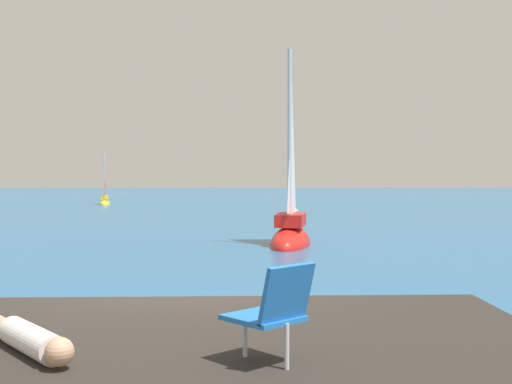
{
  "coord_description": "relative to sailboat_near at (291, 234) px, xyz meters",
  "views": [
    {
      "loc": [
        0.93,
        -8.78,
        2.32
      ],
      "look_at": [
        1.2,
        9.25,
        1.73
      ],
      "focal_mm": 46.94,
      "sensor_mm": 36.0,
      "label": 1
    }
  ],
  "objects": [
    {
      "name": "beach_chair",
      "position": [
        -1.17,
        -15.51,
        0.91
      ],
      "size": [
        0.76,
        0.76,
        0.8
      ],
      "rotation": [
        0.0,
        0.0,
        2.31
      ],
      "color": "blue",
      "rests_on": "shore_ledge"
    },
    {
      "name": "ground_plane",
      "position": [
        -2.31,
        -11.81,
        -0.36
      ],
      "size": [
        160.0,
        160.0,
        0.0
      ],
      "primitive_type": "plane",
      "color": "#236093"
    },
    {
      "name": "sailboat_far",
      "position": [
        -10.89,
        24.55,
        -0.15
      ],
      "size": [
        0.95,
        2.11,
        3.84
      ],
      "rotation": [
        0.0,
        0.0,
        4.84
      ],
      "color": "yellow",
      "rests_on": "ground"
    },
    {
      "name": "boulder_seaward",
      "position": [
        -4.47,
        -12.23,
        -0.36
      ],
      "size": [
        1.66,
        1.49,
        0.99
      ],
      "primitive_type": "cube",
      "rotation": [
        -0.14,
        0.01,
        2.99
      ],
      "color": "#272523",
      "rests_on": "ground"
    },
    {
      "name": "sailboat_near",
      "position": [
        0.0,
        0.0,
        0.0
      ],
      "size": [
        1.78,
        3.61,
        6.56
      ],
      "rotation": [
        0.0,
        0.0,
        4.53
      ],
      "color": "red",
      "rests_on": "ground"
    },
    {
      "name": "person_sunbather",
      "position": [
        -3.2,
        -15.08,
        0.58
      ],
      "size": [
        1.21,
        1.46,
        0.25
      ],
      "rotation": [
        0.0,
        0.0,
        2.24
      ],
      "color": "white",
      "rests_on": "shore_ledge"
    }
  ]
}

